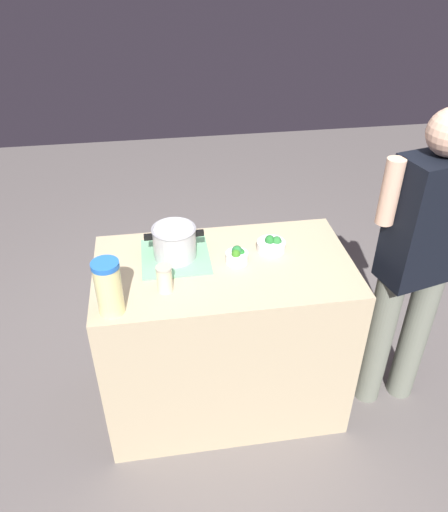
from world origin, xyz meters
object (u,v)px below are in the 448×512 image
(broccoli_bowl_front, at_px, (237,256))
(broccoli_bowl_center, at_px, (272,245))
(mason_jar, at_px, (164,279))
(cooking_pot, at_px, (174,242))
(lemonade_pitcher, at_px, (109,288))
(person_cook, at_px, (417,262))

(broccoli_bowl_front, relative_size, broccoli_bowl_center, 0.77)
(mason_jar, relative_size, broccoli_bowl_center, 0.90)
(cooking_pot, xyz_separation_m, mason_jar, (-0.06, -0.24, -0.03))
(mason_jar, bearing_deg, broccoli_bowl_center, 24.37)
(cooking_pot, bearing_deg, broccoli_bowl_front, -15.91)
(lemonade_pitcher, bearing_deg, broccoli_bowl_front, 25.30)
(broccoli_bowl_front, bearing_deg, person_cook, -8.19)
(mason_jar, xyz_separation_m, broccoli_bowl_front, (0.35, 0.16, -0.03))
(cooking_pot, distance_m, person_cook, 1.15)
(lemonade_pitcher, bearing_deg, broccoli_bowl_center, 24.59)
(lemonade_pitcher, bearing_deg, cooking_pot, 50.82)
(cooking_pot, distance_m, broccoli_bowl_front, 0.30)
(broccoli_bowl_center, xyz_separation_m, person_cook, (0.66, -0.20, -0.04))
(mason_jar, distance_m, broccoli_bowl_center, 0.58)
(lemonade_pitcher, distance_m, mason_jar, 0.25)
(mason_jar, distance_m, person_cook, 1.19)
(lemonade_pitcher, xyz_separation_m, broccoli_bowl_front, (0.57, 0.27, -0.09))
(broccoli_bowl_front, distance_m, person_cook, 0.85)
(mason_jar, bearing_deg, broccoli_bowl_front, 25.42)
(cooking_pot, bearing_deg, lemonade_pitcher, -129.18)
(mason_jar, relative_size, broccoli_bowl_front, 1.17)
(lemonade_pitcher, height_order, broccoli_bowl_center, lemonade_pitcher)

